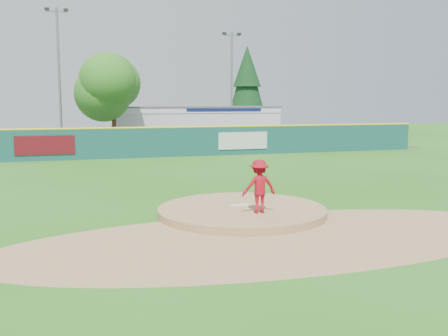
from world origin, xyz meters
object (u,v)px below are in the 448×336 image
object	(u,v)px
van	(181,143)
deciduous_tree	(113,91)
pool_building_grp	(193,123)
light_pole_left	(59,72)
pitcher	(259,186)
light_pole_right	(232,82)
conifer_tree	(247,85)

from	to	relation	value
van	deciduous_tree	bearing A→B (deg)	37.18
van	pool_building_grp	bearing A→B (deg)	-32.11
light_pole_left	pool_building_grp	bearing A→B (deg)	22.60
pool_building_grp	deciduous_tree	xyz separation A→B (m)	(-8.00, -6.99, 2.89)
light_pole_left	pitcher	bearing A→B (deg)	-77.36
pitcher	light_pole_right	size ratio (longest dim) A/B	0.17
pitcher	conifer_tree	distance (m)	39.28
conifer_tree	light_pole_left	bearing A→B (deg)	-154.65
pool_building_grp	conifer_tree	distance (m)	8.95
pitcher	pool_building_grp	distance (m)	33.38
light_pole_right	pool_building_grp	bearing A→B (deg)	135.05
pool_building_grp	light_pole_right	distance (m)	5.75
pool_building_grp	light_pole_right	size ratio (longest dim) A/B	1.52
light_pole_left	light_pole_right	size ratio (longest dim) A/B	1.10
conifer_tree	pitcher	bearing A→B (deg)	-109.06
pitcher	deciduous_tree	world-z (taller)	deciduous_tree
van	light_pole_left	bearing A→B (deg)	42.48
pitcher	light_pole_right	xyz separation A→B (m)	(8.75, 29.89, 4.46)
deciduous_tree	light_pole_left	size ratio (longest dim) A/B	0.67
pitcher	van	world-z (taller)	pitcher
deciduous_tree	pool_building_grp	bearing A→B (deg)	41.16
light_pole_left	light_pole_right	distance (m)	15.14
light_pole_left	light_pole_right	bearing A→B (deg)	7.59
van	light_pole_right	size ratio (longest dim) A/B	0.44
light_pole_right	deciduous_tree	bearing A→B (deg)	-160.02
deciduous_tree	light_pole_left	world-z (taller)	light_pole_left
pitcher	light_pole_right	bearing A→B (deg)	-106.82
light_pole_left	light_pole_right	xyz separation A→B (m)	(15.00, 2.00, -0.51)
deciduous_tree	conifer_tree	bearing A→B (deg)	36.25
light_pole_right	pitcher	bearing A→B (deg)	-106.31
conifer_tree	light_pole_right	distance (m)	8.06
light_pole_left	light_pole_right	world-z (taller)	light_pole_left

